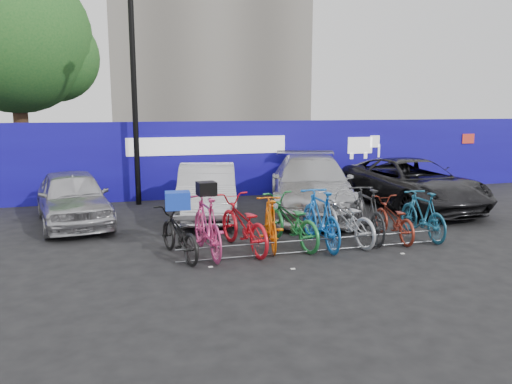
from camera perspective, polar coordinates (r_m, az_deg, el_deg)
name	(u,v)px	position (r m, az deg, el deg)	size (l,w,h in m)	color
ground	(306,245)	(10.56, 5.78, -6.03)	(100.00, 100.00, 0.00)	black
hoarding	(239,159)	(15.99, -1.93, 3.83)	(22.00, 0.18, 2.40)	#130A8A
tree	(22,42)	(19.87, -25.18, 15.28)	(5.40, 5.20, 7.80)	#382314
lamppost	(134,92)	(14.87, -13.75, 11.09)	(0.25, 0.50, 6.11)	black
bike_rack	(318,245)	(9.98, 7.04, -6.04)	(5.60, 0.03, 0.30)	#595B60
car_0	(73,197)	(13.00, -20.21, -0.57)	(1.57, 3.90, 1.33)	#AFAFB4
car_1	(207,191)	(13.08, -5.62, 0.11)	(1.43, 4.12, 1.36)	#B1B1B6
car_2	(311,184)	(13.65, 6.31, 0.86)	(2.13, 5.24, 1.52)	#B6B8BC
car_3	(411,183)	(14.85, 17.35, 0.94)	(2.30, 4.99, 1.39)	black
bike_0	(179,233)	(9.65, -8.85, -4.71)	(0.63, 1.81, 0.95)	black
bike_1	(207,225)	(9.72, -5.62, -3.82)	(0.56, 1.98, 1.19)	#DB3A7E
bike_2	(243,224)	(10.01, -1.51, -3.65)	(0.73, 2.08, 1.09)	red
bike_3	(270,223)	(10.16, 1.67, -3.55)	(0.50, 1.75, 1.05)	#E1600A
bike_4	(290,221)	(10.34, 3.96, -3.32)	(0.70, 2.02, 1.06)	#1F7D39
bike_5	(321,218)	(10.33, 7.39, -2.98)	(0.57, 2.01, 1.21)	blue
bike_6	(345,218)	(10.75, 10.17, -2.98)	(0.70, 1.99, 1.05)	#A4A6AC
bike_7	(367,214)	(11.03, 12.55, -2.42)	(0.55, 1.94, 1.17)	#252527
bike_8	(393,219)	(11.21, 15.40, -3.02)	(0.60, 1.73, 0.91)	maroon
bike_9	(423,214)	(11.52, 18.51, -2.45)	(0.50, 1.76, 1.06)	#1B5B7C
cargo_crate	(178,200)	(9.51, -8.95, -0.96)	(0.46, 0.35, 0.33)	#1539C0
cargo_topcase	(206,189)	(9.57, -5.69, 0.39)	(0.35, 0.31, 0.26)	black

